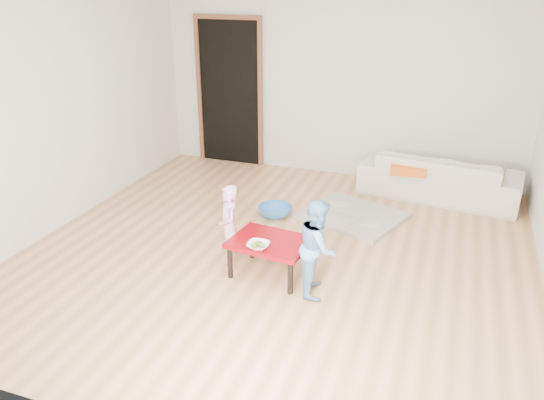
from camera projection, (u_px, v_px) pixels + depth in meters
The scene contains 13 objects.
floor at pixel (279, 251), 5.43m from camera, with size 5.00×5.00×0.01m, color #A97C48.
back_wall at pixel (340, 81), 7.09m from camera, with size 5.00×0.02×2.60m, color silver.
left_wall at pixel (59, 107), 5.69m from camera, with size 0.02×5.00×2.60m, color silver.
doorway at pixel (230, 94), 7.67m from camera, with size 1.02×0.08×2.11m, color brown, non-canonical shape.
sofa at pixel (439, 176), 6.65m from camera, with size 1.93×0.75×0.56m, color beige.
cushion at pixel (408, 168), 6.51m from camera, with size 0.42×0.37×0.11m, color orange.
red_table at pixel (270, 257), 4.94m from camera, with size 0.71×0.53×0.36m, color maroon, non-canonical shape.
bowl at pixel (258, 246), 4.73m from camera, with size 0.20×0.20×0.05m, color white.
broccoli at pixel (258, 245), 4.73m from camera, with size 0.12×0.12×0.06m, color #2D5919, non-canonical shape.
child_pink at pixel (229, 227), 5.01m from camera, with size 0.30×0.20×0.83m, color pink.
child_blue at pixel (318, 247), 4.58m from camera, with size 0.43×0.33×0.88m, color #5DA1D9.
basin at pixel (275, 211), 6.20m from camera, with size 0.40×0.40×0.12m, color #3070B7.
blanket at pixel (352, 216), 6.17m from camera, with size 1.07×0.89×0.05m, color #B0A99B, non-canonical shape.
Camera 1 is at (1.54, -4.53, 2.61)m, focal length 35.00 mm.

